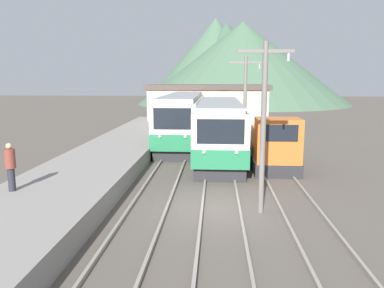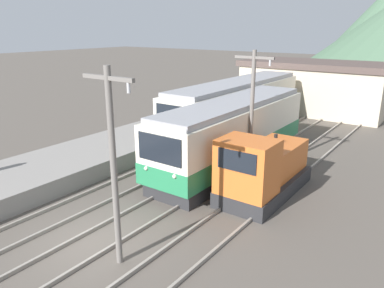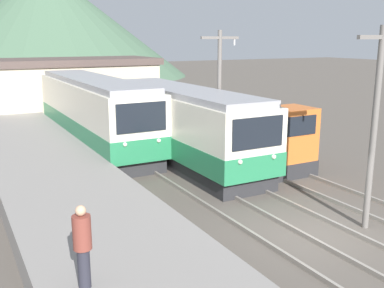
{
  "view_description": "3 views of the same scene",
  "coord_description": "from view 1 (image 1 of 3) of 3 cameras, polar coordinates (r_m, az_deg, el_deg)",
  "views": [
    {
      "loc": [
        -0.03,
        -13.91,
        4.97
      ],
      "look_at": [
        -1.33,
        6.46,
        1.44
      ],
      "focal_mm": 35.0,
      "sensor_mm": 36.0,
      "label": 1
    },
    {
      "loc": [
        9.73,
        -7.35,
        7.3
      ],
      "look_at": [
        -0.66,
        7.04,
        1.73
      ],
      "focal_mm": 35.0,
      "sensor_mm": 36.0,
      "label": 2
    },
    {
      "loc": [
        -9.59,
        -9.4,
        5.91
      ],
      "look_at": [
        -0.72,
        6.96,
        1.53
      ],
      "focal_mm": 42.0,
      "sensor_mm": 36.0,
      "label": 3
    }
  ],
  "objects": [
    {
      "name": "ground_plane",
      "position": [
        14.77,
        3.61,
        -9.88
      ],
      "size": [
        200.0,
        200.0,
        0.0
      ],
      "primitive_type": "plane",
      "color": "#564F47"
    },
    {
      "name": "platform_left",
      "position": [
        15.9,
        -19.72,
        -7.33
      ],
      "size": [
        4.5,
        54.0,
        0.89
      ],
      "primitive_type": "cube",
      "color": "gray",
      "rests_on": "ground"
    },
    {
      "name": "track_left",
      "position": [
        14.97,
        -6.52,
        -9.37
      ],
      "size": [
        1.54,
        60.0,
        0.14
      ],
      "color": "gray",
      "rests_on": "ground"
    },
    {
      "name": "track_center",
      "position": [
        14.75,
        4.4,
        -9.63
      ],
      "size": [
        1.54,
        60.0,
        0.14
      ],
      "color": "gray",
      "rests_on": "ground"
    },
    {
      "name": "track_right",
      "position": [
        15.09,
        16.03,
        -9.53
      ],
      "size": [
        1.54,
        60.0,
        0.14
      ],
      "color": "gray",
      "rests_on": "ground"
    },
    {
      "name": "commuter_train_left",
      "position": [
        29.21,
        -1.41,
        3.52
      ],
      "size": [
        2.84,
        14.26,
        3.82
      ],
      "color": "#28282B",
      "rests_on": "ground"
    },
    {
      "name": "commuter_train_center",
      "position": [
        23.74,
        4.18,
        1.84
      ],
      "size": [
        2.84,
        12.15,
        3.63
      ],
      "color": "#28282B",
      "rests_on": "ground"
    },
    {
      "name": "shunting_locomotive",
      "position": [
        21.58,
        12.21,
        -0.46
      ],
      "size": [
        2.4,
        5.52,
        3.0
      ],
      "color": "#28282B",
      "rests_on": "ground"
    },
    {
      "name": "catenary_mast_near",
      "position": [
        13.85,
        10.86,
        3.39
      ],
      "size": [
        2.0,
        0.2,
        6.3
      ],
      "color": "slate",
      "rests_on": "ground"
    },
    {
      "name": "catenary_mast_mid",
      "position": [
        22.73,
        8.08,
        5.91
      ],
      "size": [
        2.0,
        0.2,
        6.3
      ],
      "color": "slate",
      "rests_on": "ground"
    },
    {
      "name": "person_on_platform",
      "position": [
        15.28,
        -25.94,
        -2.9
      ],
      "size": [
        0.38,
        0.38,
        1.8
      ],
      "color": "#282833",
      "rests_on": "platform_left"
    },
    {
      "name": "station_building",
      "position": [
        40.01,
        2.44,
        5.89
      ],
      "size": [
        12.6,
        6.3,
        4.43
      ],
      "color": "beige",
      "rests_on": "ground"
    },
    {
      "name": "mountain_backdrop",
      "position": [
        83.07,
        5.86,
        12.3
      ],
      "size": [
        43.29,
        44.81,
        18.49
      ],
      "color": "#47664C",
      "rests_on": "ground"
    }
  ]
}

